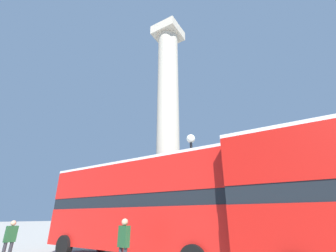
% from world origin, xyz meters
% --- Properties ---
extents(ground_plane, '(200.00, 200.00, 0.00)m').
position_xyz_m(ground_plane, '(0.00, 0.00, 0.00)').
color(ground_plane, '#ADA89E').
extents(monument_column, '(5.42, 5.42, 19.42)m').
position_xyz_m(monument_column, '(0.00, 0.00, 5.94)').
color(monument_column, '#BCB29E').
rests_on(monument_column, ground_plane).
extents(bus_b, '(10.49, 3.08, 4.38)m').
position_xyz_m(bus_b, '(1.16, -4.78, 2.42)').
color(bus_b, red).
rests_on(bus_b, ground_plane).
extents(street_lamp, '(0.48, 0.48, 6.17)m').
position_xyz_m(street_lamp, '(3.36, -3.05, 3.79)').
color(street_lamp, black).
rests_on(street_lamp, ground_plane).
extents(pedestrian_near_lamp, '(0.50, 0.29, 1.80)m').
position_xyz_m(pedestrian_near_lamp, '(2.59, -7.24, 1.03)').
color(pedestrian_near_lamp, '#28282D').
rests_on(pedestrian_near_lamp, ground_plane).
extents(pedestrian_by_plinth, '(0.23, 0.47, 1.71)m').
position_xyz_m(pedestrian_by_plinth, '(-3.18, -8.16, 0.96)').
color(pedestrian_by_plinth, '#28282D').
rests_on(pedestrian_by_plinth, ground_plane).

